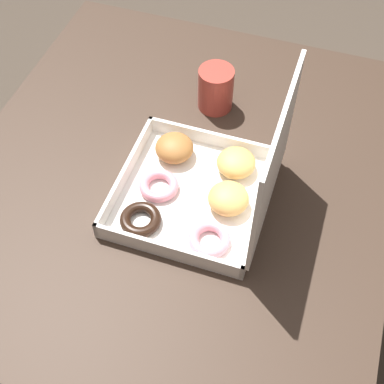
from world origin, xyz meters
name	(u,v)px	position (x,y,z in m)	size (l,w,h in m)	color
ground_plane	(183,316)	(0.00, 0.00, 0.00)	(8.00, 8.00, 0.00)	#42382D
dining_table	(179,202)	(0.00, 0.00, 0.65)	(1.03, 0.92, 0.76)	#38281E
donut_box	(211,182)	(0.04, 0.09, 0.81)	(0.31, 0.31, 0.30)	white
coffee_mug	(216,88)	(-0.23, 0.02, 0.81)	(0.08, 0.08, 0.11)	#A3382D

